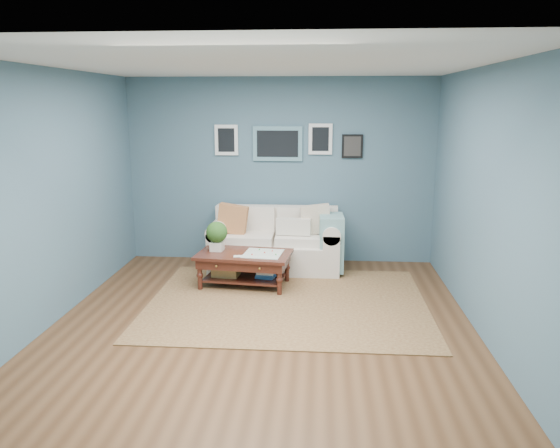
# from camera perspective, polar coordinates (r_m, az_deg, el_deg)

# --- Properties ---
(room_shell) EXTENTS (5.00, 5.02, 2.70)m
(room_shell) POSITION_cam_1_polar(r_m,az_deg,el_deg) (5.65, -1.86, 2.66)
(room_shell) COLOR brown
(room_shell) RESTS_ON ground
(area_rug) EXTENTS (3.27, 2.62, 0.01)m
(area_rug) POSITION_cam_1_polar(r_m,az_deg,el_deg) (6.57, 0.79, -8.17)
(area_rug) COLOR #58351C
(area_rug) RESTS_ON ground
(loveseat) EXTENTS (1.87, 0.85, 0.96)m
(loveseat) POSITION_cam_1_polar(r_m,az_deg,el_deg) (7.77, 0.09, -1.90)
(loveseat) COLOR silver
(loveseat) RESTS_ON ground
(coffee_table) EXTENTS (1.25, 0.82, 0.83)m
(coffee_table) POSITION_cam_1_polar(r_m,az_deg,el_deg) (7.07, -4.24, -3.59)
(coffee_table) COLOR black
(coffee_table) RESTS_ON ground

